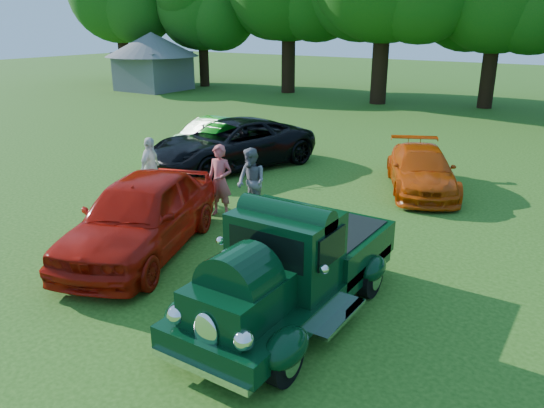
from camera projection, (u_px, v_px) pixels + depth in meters
The scene contains 10 objects.
ground at pixel (200, 296), 9.46m from camera, with size 120.00×120.00×0.00m, color #224C11.
hero_pickup at pixel (293, 270), 8.65m from camera, with size 2.23×4.79×1.87m.
red_convertible at pixel (141, 215), 11.03m from camera, with size 1.96×4.87×1.66m, color #AE1107.
back_car_lime at pixel (213, 139), 18.71m from camera, with size 1.46×4.18×1.38m, color #1BC219.
back_car_black at pixel (231, 144), 17.52m from camera, with size 2.62×5.68×1.58m, color black.
back_car_orange at pixel (421, 170), 15.17m from camera, with size 1.72×4.22×1.23m, color #C64206.
spectator_pink at pixel (220, 181), 13.12m from camera, with size 0.66×0.43×1.81m, color #C55151.
spectator_grey at pixel (251, 182), 13.20m from camera, with size 0.83×0.64×1.70m, color slate.
spectator_white at pixel (150, 168), 14.48m from camera, with size 0.99×0.41×1.69m, color white.
gazebo at pixel (152, 55), 36.63m from camera, with size 6.40×6.40×3.90m.
Camera 1 is at (5.66, -6.33, 4.67)m, focal length 35.00 mm.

